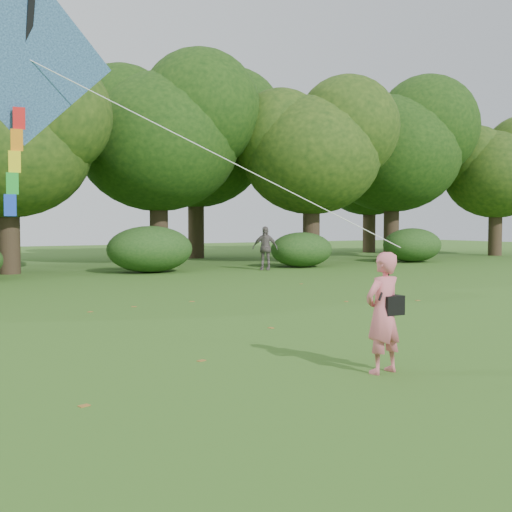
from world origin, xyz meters
TOP-DOWN VIEW (x-y plane):
  - ground at (0.00, 0.00)m, footprint 100.00×100.00m
  - man_kite_flyer at (-0.50, 0.02)m, footprint 0.64×0.47m
  - bystander_right at (7.70, 16.76)m, footprint 1.10×1.07m
  - crossbody_bag at (-0.38, -0.01)m, footprint 0.43×0.20m
  - flying_kite at (-4.68, 1.62)m, footprint 5.48×1.96m
  - tree_line at (1.67, 22.88)m, footprint 54.70×15.30m
  - shrub_band at (-0.72, 17.60)m, footprint 39.15×3.22m
  - fallen_leaves at (0.65, 5.20)m, footprint 10.12×12.42m

SIDE VIEW (x-z plane):
  - ground at x=0.00m, z-range 0.00..0.00m
  - fallen_leaves at x=0.65m, z-range 0.00..0.01m
  - man_kite_flyer at x=-0.50m, z-range 0.00..1.62m
  - shrub_band at x=-0.72m, z-range -0.08..1.79m
  - crossbody_bag at x=-0.38m, z-range 0.58..1.26m
  - bystander_right at x=7.70m, z-range 0.00..1.85m
  - flying_kite at x=-4.68m, z-range 2.25..5.57m
  - tree_line at x=1.67m, z-range 0.86..10.35m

